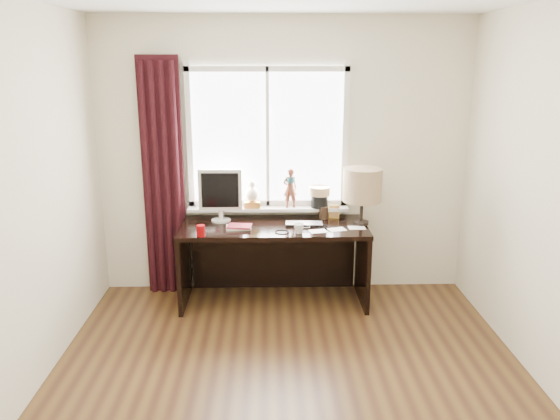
{
  "coord_description": "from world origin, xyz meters",
  "views": [
    {
      "loc": [
        -0.15,
        -3.11,
        2.21
      ],
      "look_at": [
        -0.05,
        1.25,
        1.0
      ],
      "focal_mm": 35.0,
      "sensor_mm": 36.0,
      "label": 1
    }
  ],
  "objects_px": {
    "mug": "(299,228)",
    "table_lamp": "(362,186)",
    "desk": "(274,247)",
    "laptop": "(304,224)",
    "red_cup": "(201,231)",
    "monitor": "(220,192)"
  },
  "relations": [
    {
      "from": "table_lamp",
      "to": "laptop",
      "type": "bearing_deg",
      "value": -177.94
    },
    {
      "from": "red_cup",
      "to": "table_lamp",
      "type": "bearing_deg",
      "value": 12.52
    },
    {
      "from": "laptop",
      "to": "monitor",
      "type": "bearing_deg",
      "value": 171.73
    },
    {
      "from": "monitor",
      "to": "mug",
      "type": "bearing_deg",
      "value": -28.3
    },
    {
      "from": "laptop",
      "to": "monitor",
      "type": "xyz_separation_m",
      "value": [
        -0.77,
        0.15,
        0.26
      ]
    },
    {
      "from": "laptop",
      "to": "desk",
      "type": "height_order",
      "value": "laptop"
    },
    {
      "from": "mug",
      "to": "monitor",
      "type": "xyz_separation_m",
      "value": [
        -0.71,
        0.38,
        0.23
      ]
    },
    {
      "from": "monitor",
      "to": "laptop",
      "type": "bearing_deg",
      "value": -11.05
    },
    {
      "from": "monitor",
      "to": "table_lamp",
      "type": "xyz_separation_m",
      "value": [
        1.29,
        -0.13,
        0.09
      ]
    },
    {
      "from": "desk",
      "to": "monitor",
      "type": "height_order",
      "value": "monitor"
    },
    {
      "from": "red_cup",
      "to": "mug",
      "type": "bearing_deg",
      "value": 4.57
    },
    {
      "from": "desk",
      "to": "monitor",
      "type": "xyz_separation_m",
      "value": [
        -0.49,
        0.05,
        0.52
      ]
    },
    {
      "from": "laptop",
      "to": "table_lamp",
      "type": "height_order",
      "value": "table_lamp"
    },
    {
      "from": "mug",
      "to": "table_lamp",
      "type": "distance_m",
      "value": 0.71
    },
    {
      "from": "mug",
      "to": "monitor",
      "type": "distance_m",
      "value": 0.84
    },
    {
      "from": "red_cup",
      "to": "monitor",
      "type": "xyz_separation_m",
      "value": [
        0.13,
        0.45,
        0.23
      ]
    },
    {
      "from": "mug",
      "to": "monitor",
      "type": "height_order",
      "value": "monitor"
    },
    {
      "from": "desk",
      "to": "table_lamp",
      "type": "bearing_deg",
      "value": -5.75
    },
    {
      "from": "table_lamp",
      "to": "desk",
      "type": "bearing_deg",
      "value": 174.25
    },
    {
      "from": "desk",
      "to": "table_lamp",
      "type": "height_order",
      "value": "table_lamp"
    },
    {
      "from": "mug",
      "to": "desk",
      "type": "relative_size",
      "value": 0.05
    },
    {
      "from": "red_cup",
      "to": "desk",
      "type": "bearing_deg",
      "value": 32.45
    }
  ]
}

